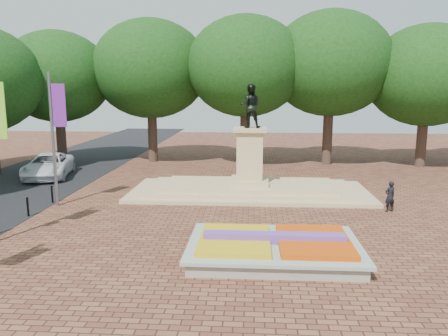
# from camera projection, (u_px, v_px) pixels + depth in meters

# --- Properties ---
(ground) EXTENTS (90.00, 90.00, 0.00)m
(ground) POSITION_uv_depth(u_px,v_px,m) (247.00, 238.00, 18.20)
(ground) COLOR brown
(ground) RESTS_ON ground
(flower_bed) EXTENTS (6.30, 4.30, 0.91)m
(flower_bed) POSITION_uv_depth(u_px,v_px,m) (274.00, 247.00, 16.10)
(flower_bed) COLOR gray
(flower_bed) RESTS_ON ground
(monument) EXTENTS (14.00, 6.00, 6.40)m
(monument) POSITION_uv_depth(u_px,v_px,m) (249.00, 179.00, 25.90)
(monument) COLOR tan
(monument) RESTS_ON ground
(tree_row_back) EXTENTS (44.80, 8.80, 10.43)m
(tree_row_back) POSITION_uv_depth(u_px,v_px,m) (281.00, 82.00, 34.53)
(tree_row_back) COLOR #37251E
(tree_row_back) RESTS_ON ground
(van) EXTENTS (4.03, 6.42, 1.65)m
(van) POSITION_uv_depth(u_px,v_px,m) (49.00, 166.00, 30.62)
(van) COLOR silver
(van) RESTS_ON ground
(pedestrian) EXTENTS (0.68, 0.57, 1.58)m
(pedestrian) POSITION_uv_depth(u_px,v_px,m) (390.00, 196.00, 22.01)
(pedestrian) COLOR black
(pedestrian) RESTS_ON ground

